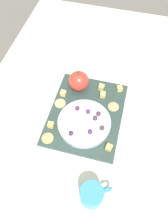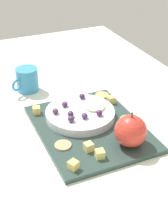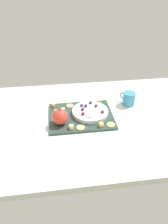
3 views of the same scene
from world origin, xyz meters
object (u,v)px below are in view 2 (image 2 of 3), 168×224
object	(u,v)px
cheese_cube_3	(100,154)
grape_3	(82,96)
grape_4	(99,113)
grape_5	(85,116)
cracker_1	(127,119)
grape_6	(65,104)
platter	(90,128)
serving_dish	(80,114)
cup	(27,80)
grape_1	(55,111)
cheese_cube_1	(136,125)
cracker_2	(102,95)
grape_2	(71,119)
cheese_cube_4	(36,110)
cheese_cube_2	(111,100)
cracker_0	(63,145)
cheese_cube_5	(89,147)
cheese_cube_0	(73,165)
grape_0	(71,114)
apple_whole	(131,131)
apple_slice_0	(94,106)

from	to	relation	value
cheese_cube_3	grape_3	xyz separation A→B (cm)	(-23.41, 5.72, 1.92)
grape_4	grape_5	size ratio (longest dim) A/B	1.00
cracker_1	grape_6	xyz separation A→B (cm)	(-10.16, -14.21, 2.73)
platter	cracker_1	bearing A→B (deg)	82.09
serving_dish	cup	distance (cm)	24.96
platter	grape_1	bearing A→B (deg)	-131.00
serving_dish	cracker_1	bearing A→B (deg)	60.37
cheese_cube_1	cup	size ratio (longest dim) A/B	0.21
cheese_cube_1	cracker_2	world-z (taller)	cheese_cube_1
grape_2	grape_6	world-z (taller)	grape_2
platter	cheese_cube_4	xyz separation A→B (cm)	(-11.88, -10.92, 1.63)
cheese_cube_2	grape_4	distance (cm)	11.19
cheese_cube_4	cracker_0	world-z (taller)	cheese_cube_4
grape_1	grape_3	distance (cm)	10.83
serving_dish	grape_4	xyz separation A→B (cm)	(4.23, 3.71, 1.91)
cheese_cube_2	cheese_cube_5	size ratio (longest dim) A/B	1.00
grape_3	cracker_2	bearing A→B (deg)	108.69
cracker_0	grape_3	distance (cm)	20.13
platter	cheese_cube_0	bearing A→B (deg)	-36.92
cheese_cube_0	grape_3	xyz separation A→B (cm)	(-24.51, 12.82, 1.92)
cracker_2	cracker_0	bearing A→B (deg)	-46.92
cheese_cube_3	grape_0	world-z (taller)	grape_0
apple_whole	serving_dish	bearing A→B (deg)	-158.29
cheese_cube_5	cup	xyz separation A→B (cm)	(-37.43, -4.46, 1.51)
cracker_1	grape_3	distance (cm)	14.98
serving_dish	cheese_cube_2	distance (cm)	11.96
cheese_cube_2	cracker_1	distance (cm)	10.07
cracker_0	grape_6	world-z (taller)	grape_6
grape_4	cheese_cube_1	bearing A→B (deg)	49.05
cheese_cube_5	grape_1	xyz separation A→B (cm)	(-15.33, -2.79, 1.93)
cheese_cube_1	cracker_2	size ratio (longest dim) A/B	0.48
cheese_cube_4	cracker_0	xyz separation A→B (cm)	(16.92, 1.47, -0.81)
cup	cheese_cube_4	bearing A→B (deg)	-6.95
cheese_cube_3	cracker_0	distance (cm)	9.82
cracker_0	grape_5	xyz separation A→B (cm)	(-6.05, 8.44, 2.74)
cracker_0	cracker_2	world-z (taller)	same
cheese_cube_2	grape_5	bearing A→B (deg)	-57.39
cup	cheese_cube_1	bearing A→B (deg)	29.73
cheese_cube_0	cracker_1	bearing A→B (deg)	120.25
grape_0	grape_4	distance (cm)	7.62
platter	cheese_cube_5	distance (cm)	10.21
grape_0	cheese_cube_4	bearing A→B (deg)	-142.10
platter	cracker_0	bearing A→B (deg)	-61.94
cheese_cube_2	cheese_cube_5	distance (cm)	23.28
grape_0	apple_slice_0	size ratio (longest dim) A/B	0.31
platter	grape_2	world-z (taller)	grape_2
grape_5	grape_6	distance (cm)	8.10
cracker_1	grape_4	world-z (taller)	grape_4
cheese_cube_0	grape_1	size ratio (longest dim) A/B	1.11
apple_whole	cracker_1	xyz separation A→B (cm)	(-9.48, 4.89, -3.75)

